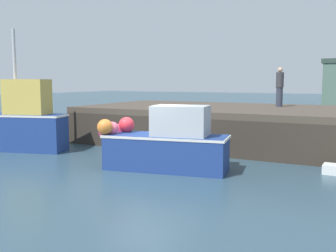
% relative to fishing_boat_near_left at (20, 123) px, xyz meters
% --- Properties ---
extents(ground, '(120.00, 160.00, 0.10)m').
position_rel_fishing_boat_near_left_xyz_m(ground, '(6.05, -0.27, -1.19)').
color(ground, '#2D4756').
extents(pier, '(13.96, 6.83, 1.65)m').
position_rel_fishing_boat_near_left_xyz_m(pier, '(7.29, 5.23, 0.22)').
color(pier, '#473D33').
rests_on(pier, ground).
extents(fishing_boat_near_left, '(4.18, 2.15, 4.85)m').
position_rel_fishing_boat_near_left_xyz_m(fishing_boat_near_left, '(0.00, 0.00, 0.00)').
color(fishing_boat_near_left, navy).
rests_on(fishing_boat_near_left, ground).
extents(fishing_boat_near_right, '(4.16, 2.10, 2.05)m').
position_rel_fishing_boat_near_left_xyz_m(fishing_boat_near_right, '(6.84, -0.36, -0.28)').
color(fishing_boat_near_right, navy).
rests_on(fishing_boat_near_right, ground).
extents(dockworker, '(0.34, 0.34, 1.77)m').
position_rel_fishing_boat_near_left_xyz_m(dockworker, '(8.77, 7.01, 1.40)').
color(dockworker, '#2D3342').
rests_on(dockworker, pier).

